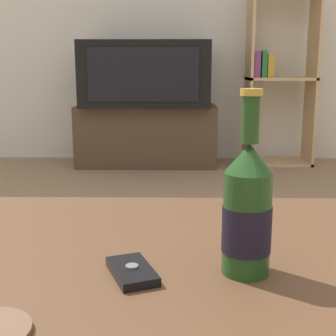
# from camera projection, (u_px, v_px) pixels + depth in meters

# --- Properties ---
(coffee_table) EXTENTS (1.11, 0.88, 0.40)m
(coffee_table) POSITION_uv_depth(u_px,v_px,m) (146.00, 308.00, 0.72)
(coffee_table) COLOR brown
(coffee_table) RESTS_ON ground_plane
(tv_stand) EXTENTS (1.01, 0.40, 0.44)m
(tv_stand) POSITION_uv_depth(u_px,v_px,m) (147.00, 135.00, 3.44)
(tv_stand) COLOR #4C3828
(tv_stand) RESTS_ON ground_plane
(television) EXTENTS (0.89, 0.58, 0.45)m
(television) POSITION_uv_depth(u_px,v_px,m) (146.00, 74.00, 3.34)
(television) COLOR black
(television) RESTS_ON tv_stand
(bookshelf) EXTENTS (0.48, 0.30, 1.25)m
(bookshelf) POSITION_uv_depth(u_px,v_px,m) (277.00, 76.00, 3.39)
(bookshelf) COLOR tan
(bookshelf) RESTS_ON ground_plane
(beer_bottle) EXTENTS (0.08, 0.08, 0.28)m
(beer_bottle) POSITION_uv_depth(u_px,v_px,m) (247.00, 211.00, 0.71)
(beer_bottle) COLOR #1E4219
(beer_bottle) RESTS_ON coffee_table
(cell_phone) EXTENTS (0.09, 0.12, 0.02)m
(cell_phone) POSITION_uv_depth(u_px,v_px,m) (132.00, 271.00, 0.71)
(cell_phone) COLOR black
(cell_phone) RESTS_ON coffee_table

